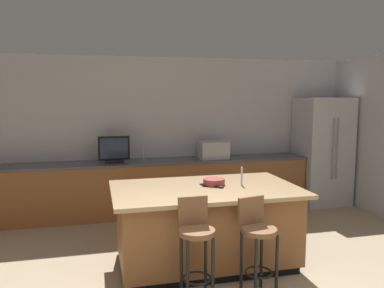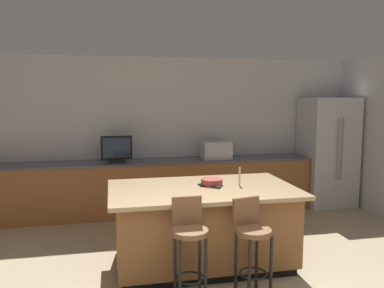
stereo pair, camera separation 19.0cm
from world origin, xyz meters
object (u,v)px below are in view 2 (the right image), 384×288
Objects in this scene: microwave at (216,150)px; fruit_bowl at (212,182)px; kitchen_island at (203,225)px; bar_stool_right at (252,239)px; tv_monitor at (117,150)px; cell_phone at (202,185)px; tv_remote at (214,187)px; bar_stool_left at (189,241)px; refrigerator at (327,152)px.

microwave reaches higher than fruit_bowl.
kitchen_island is 2.20× the size of bar_stool_right.
microwave is 0.98× the size of tv_monitor.
cell_phone is 0.17m from tv_remote.
fruit_bowl reaches higher than kitchen_island.
microwave is (0.73, 2.08, 0.58)m from kitchen_island.
microwave is at bearing 37.05° from tv_remote.
cell_phone is (-0.13, -0.01, -0.03)m from fruit_bowl.
kitchen_island is 0.46m from cell_phone.
tv_remote reaches higher than kitchen_island.
kitchen_island is 0.88m from bar_stool_left.
cell_phone is (-0.29, 0.90, 0.34)m from bar_stool_right.
tv_remote is at bearing -93.67° from fruit_bowl.
fruit_bowl is at bearing 1.74° from cell_phone.
bar_stool_left is at bearing -116.53° from fruit_bowl.
kitchen_island is at bearing 97.78° from bar_stool_right.
refrigerator reaches higher than tv_remote.
microwave reaches higher than tv_remote.
bar_stool_right is 1.01m from cell_phone.
tv_monitor reaches higher than fruit_bowl.
kitchen_island is at bearing -144.11° from refrigerator.
bar_stool_left is at bearing -77.78° from tv_monitor.
refrigerator is at bearing 32.07° from cell_phone.
bar_stool_right is (0.62, -0.00, -0.03)m from bar_stool_left.
microwave is at bearing 70.63° from kitchen_island.
tv_monitor is 2.21m from fruit_bowl.
kitchen_island is 0.51m from fruit_bowl.
tv_remote is at bearing 59.08° from bar_stool_left.
kitchen_island is 2.28m from microwave.
cell_phone is (0.01, 0.09, 0.45)m from kitchen_island.
refrigerator reaches higher than bar_stool_right.
refrigerator is 3.37m from cell_phone.
tv_monitor is 1.91× the size of fruit_bowl.
fruit_bowl is at bearing 87.79° from bar_stool_right.
microwave reaches higher than kitchen_island.
microwave is 1.86× the size of fruit_bowl.
bar_stool_left reaches higher than cell_phone.
microwave is (-2.05, 0.07, 0.08)m from refrigerator.
refrigerator is 3.77m from bar_stool_right.
tv_monitor is 2.16m from cell_phone.
fruit_bowl is (-0.60, -1.98, -0.09)m from microwave.
tv_remote is at bearing -13.38° from kitchen_island.
kitchen_island is at bearing -143.11° from fruit_bowl.
cell_phone is (0.94, -1.94, -0.17)m from tv_monitor.
cell_phone is 0.88× the size of tv_remote.
bar_stool_left is 1.07m from fruit_bowl.
tv_monitor reaches higher than kitchen_island.
microwave is 2.07m from fruit_bowl.
bar_stool_right is (0.30, -0.81, 0.11)m from kitchen_island.
bar_stool_left is at bearing -110.00° from microwave.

